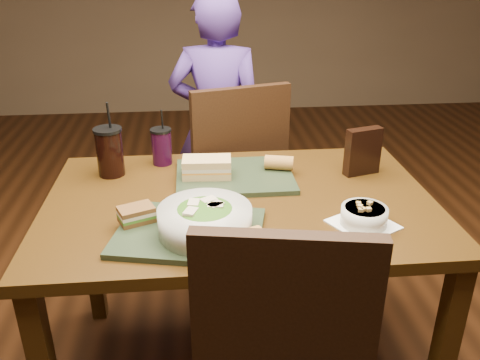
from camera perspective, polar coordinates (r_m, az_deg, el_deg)
name	(u,v)px	position (r m, az deg, el deg)	size (l,w,h in m)	color
dining_table	(240,222)	(1.75, 0.00, -4.78)	(1.30, 0.85, 0.75)	#3D260C
chair_far	(239,176)	(2.35, -0.13, 0.49)	(0.53, 0.54, 1.00)	black
diner	(218,125)	(2.65, -2.54, 6.20)	(0.50, 0.33, 1.36)	#50328A
tray_near	(189,232)	(1.50, -5.70, -5.87)	(0.42, 0.32, 0.02)	#232E1C
tray_far	(235,176)	(1.85, -0.61, 0.42)	(0.42, 0.32, 0.02)	#232E1C
salad_bowl	(205,219)	(1.46, -3.95, -4.35)	(0.27, 0.27, 0.09)	silver
soup_bowl	(364,216)	(1.58, 13.76, -3.91)	(0.23, 0.23, 0.07)	white
sandwich_near	(136,214)	(1.55, -11.55, -3.79)	(0.12, 0.10, 0.05)	#593819
sandwich_far	(207,167)	(1.82, -3.74, 1.44)	(0.18, 0.10, 0.07)	tan
baguette_near	(239,244)	(1.36, -0.15, -7.17)	(0.07, 0.07, 0.14)	#AD7533
baguette_far	(279,163)	(1.88, 4.41, 1.96)	(0.05, 0.05, 0.11)	#AD7533
cup_cola	(110,151)	(1.91, -14.42, 3.13)	(0.10, 0.10, 0.28)	black
cup_berry	(162,146)	(1.98, -8.79, 3.77)	(0.08, 0.08, 0.22)	black
chip_bag	(363,151)	(1.92, 13.62, 3.14)	(0.13, 0.04, 0.18)	black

